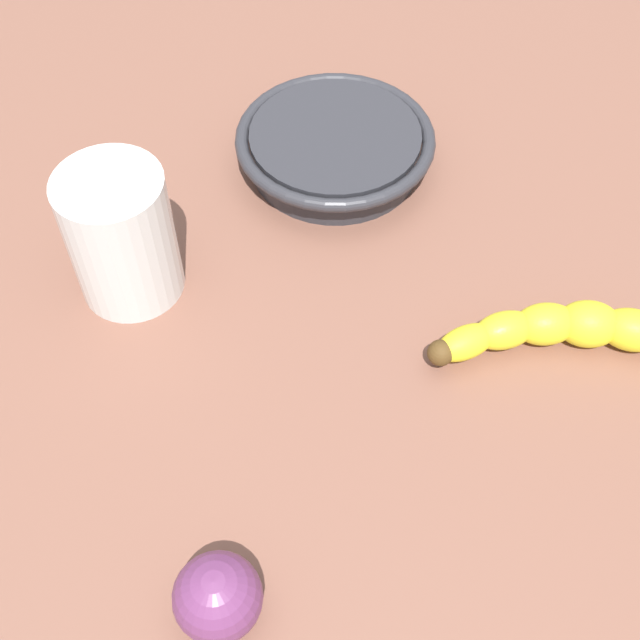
{
  "coord_description": "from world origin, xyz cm",
  "views": [
    {
      "loc": [
        -14.13,
        -35.58,
        55.57
      ],
      "look_at": [
        -3.58,
        0.56,
        5.0
      ],
      "focal_mm": 46.73,
      "sensor_mm": 36.0,
      "label": 1
    }
  ],
  "objects": [
    {
      "name": "banana",
      "position": [
        15.5,
        -6.33,
        4.82
      ],
      "size": [
        22.96,
        11.37,
        3.65
      ],
      "rotation": [
        0.0,
        0.0,
        2.77
      ],
      "color": "yellow",
      "rests_on": "wooden_tabletop"
    },
    {
      "name": "plum_fruit",
      "position": [
        -15.42,
        -18.13,
        5.75
      ],
      "size": [
        5.5,
        5.5,
        5.5
      ],
      "primitive_type": "sphere",
      "color": "#6B3360",
      "rests_on": "wooden_tabletop"
    },
    {
      "name": "smoothie_glass",
      "position": [
        -16.64,
        9.82,
        8.36
      ],
      "size": [
        8.24,
        8.24,
        11.28
      ],
      "color": "silver",
      "rests_on": "wooden_tabletop"
    },
    {
      "name": "wooden_tabletop",
      "position": [
        0.0,
        0.0,
        1.5
      ],
      "size": [
        120.0,
        120.0,
        3.0
      ],
      "primitive_type": "cube",
      "color": "brown",
      "rests_on": "ground"
    },
    {
      "name": "ceramic_bowl",
      "position": [
        3.09,
        18.61,
        5.26
      ],
      "size": [
        17.8,
        17.8,
        3.76
      ],
      "color": "#2D2D33",
      "rests_on": "wooden_tabletop"
    }
  ]
}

